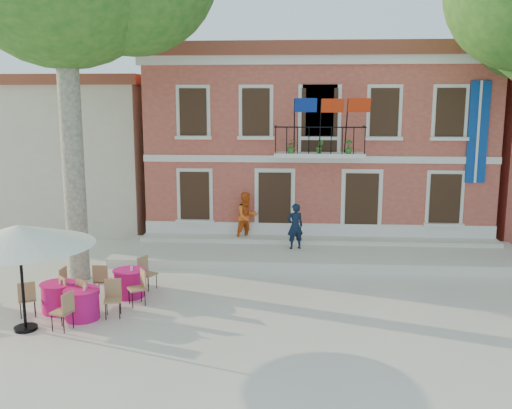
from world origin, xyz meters
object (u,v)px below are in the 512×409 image
object	(u,v)px
cafe_table_1	(82,303)
cafe_table_0	(58,296)
pedestrian_navy	(295,226)
patio_umbrella	(19,236)
pedestrian_orange	(247,217)
cafe_table_3	(129,282)

from	to	relation	value
cafe_table_1	cafe_table_0	bearing A→B (deg)	151.07
pedestrian_navy	patio_umbrella	bearing A→B (deg)	28.44
pedestrian_navy	cafe_table_0	distance (m)	8.39
pedestrian_navy	pedestrian_orange	bearing A→B (deg)	-49.15
cafe_table_0	patio_umbrella	bearing A→B (deg)	-104.16
pedestrian_navy	pedestrian_orange	distance (m)	2.06
pedestrian_orange	cafe_table_1	world-z (taller)	pedestrian_orange
patio_umbrella	cafe_table_1	world-z (taller)	patio_umbrella
patio_umbrella	pedestrian_navy	xyz separation A→B (m)	(6.41, 6.94, -1.21)
pedestrian_navy	cafe_table_1	world-z (taller)	pedestrian_navy
cafe_table_0	cafe_table_1	world-z (taller)	same
pedestrian_navy	cafe_table_1	bearing A→B (deg)	30.48
patio_umbrella	pedestrian_navy	distance (m)	9.52
pedestrian_orange	cafe_table_1	size ratio (longest dim) A/B	1.00
cafe_table_0	cafe_table_1	bearing A→B (deg)	-28.93
cafe_table_3	cafe_table_1	bearing A→B (deg)	-111.97
pedestrian_orange	cafe_table_0	world-z (taller)	pedestrian_orange
patio_umbrella	cafe_table_1	size ratio (longest dim) A/B	1.90
pedestrian_orange	cafe_table_1	distance (m)	8.06
cafe_table_3	pedestrian_orange	bearing A→B (deg)	62.74
pedestrian_navy	pedestrian_orange	world-z (taller)	pedestrian_orange
pedestrian_orange	cafe_table_3	size ratio (longest dim) A/B	0.97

